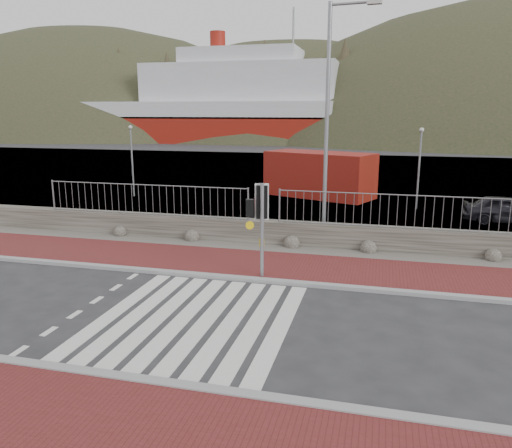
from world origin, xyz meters
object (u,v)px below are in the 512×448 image
(ferry, at_px, (203,108))
(car_a, at_px, (506,210))
(streetlight, at_px, (331,113))
(traffic_signal_far, at_px, (261,210))
(shipping_container, at_px, (319,174))

(ferry, height_order, car_a, ferry)
(ferry, xyz_separation_m, streetlight, (26.94, -59.82, -0.49))
(traffic_signal_far, bearing_deg, car_a, -149.04)
(streetlight, distance_m, car_a, 10.06)
(streetlight, height_order, shipping_container, streetlight)
(shipping_container, bearing_deg, ferry, 139.37)
(traffic_signal_far, xyz_separation_m, streetlight, (1.46, 4.78, 2.78))
(ferry, height_order, shipping_container, ferry)
(ferry, bearing_deg, shipping_container, -62.89)
(shipping_container, bearing_deg, car_a, -7.11)
(ferry, relative_size, traffic_signal_far, 17.27)
(traffic_signal_far, height_order, shipping_container, traffic_signal_far)
(streetlight, relative_size, shipping_container, 1.39)
(ferry, height_order, streetlight, ferry)
(traffic_signal_far, height_order, car_a, traffic_signal_far)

